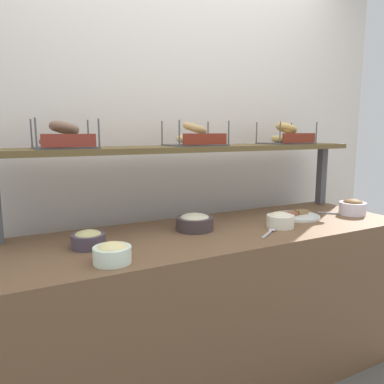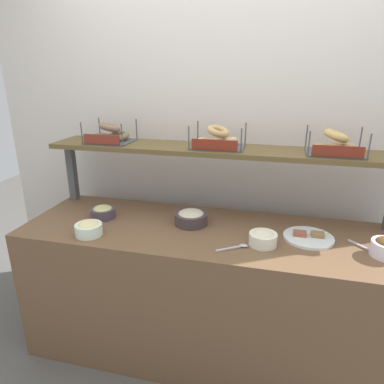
% 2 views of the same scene
% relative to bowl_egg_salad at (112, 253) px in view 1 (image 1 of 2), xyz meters
% --- Properties ---
extents(ground_plane, '(8.00, 8.00, 0.00)m').
position_rel_bowl_egg_salad_xyz_m(ground_plane, '(0.63, 0.23, -0.89)').
color(ground_plane, '#595651').
extents(back_wall, '(3.37, 0.06, 2.40)m').
position_rel_bowl_egg_salad_xyz_m(back_wall, '(0.63, 0.78, 0.31)').
color(back_wall, silver).
rests_on(back_wall, ground_plane).
extents(deli_counter, '(2.17, 0.70, 0.85)m').
position_rel_bowl_egg_salad_xyz_m(deli_counter, '(0.63, 0.23, -0.47)').
color(deli_counter, brown).
rests_on(deli_counter, ground_plane).
extents(shelf_riser_right, '(0.05, 0.05, 0.40)m').
position_rel_bowl_egg_salad_xyz_m(shelf_riser_right, '(1.65, 0.50, 0.16)').
color(shelf_riser_right, '#4C4C51').
rests_on(shelf_riser_right, deli_counter).
extents(upper_shelf, '(2.13, 0.32, 0.03)m').
position_rel_bowl_egg_salad_xyz_m(upper_shelf, '(0.63, 0.50, 0.37)').
color(upper_shelf, brown).
rests_on(upper_shelf, shelf_riser_left).
extents(bowl_egg_salad, '(0.15, 0.15, 0.08)m').
position_rel_bowl_egg_salad_xyz_m(bowl_egg_salad, '(0.00, 0.00, 0.00)').
color(bowl_egg_salad, white).
rests_on(bowl_egg_salad, deli_counter).
extents(bowl_tuna_salad, '(0.20, 0.20, 0.09)m').
position_rel_bowl_egg_salad_xyz_m(bowl_tuna_salad, '(0.52, 0.29, 0.00)').
color(bowl_tuna_salad, '#403436').
rests_on(bowl_tuna_salad, deli_counter).
extents(bowl_chocolate_spread, '(0.16, 0.16, 0.10)m').
position_rel_bowl_egg_salad_xyz_m(bowl_chocolate_spread, '(1.56, 0.15, 0.01)').
color(bowl_chocolate_spread, white).
rests_on(bowl_chocolate_spread, deli_counter).
extents(bowl_potato_salad, '(0.15, 0.15, 0.08)m').
position_rel_bowl_egg_salad_xyz_m(bowl_potato_salad, '(0.95, 0.12, 0.00)').
color(bowl_potato_salad, white).
rests_on(bowl_potato_salad, deli_counter).
extents(bowl_hummus, '(0.15, 0.15, 0.08)m').
position_rel_bowl_egg_salad_xyz_m(bowl_hummus, '(-0.04, 0.24, -0.00)').
color(bowl_hummus, '#473C4B').
rests_on(bowl_hummus, deli_counter).
extents(serving_plate_white, '(0.27, 0.27, 0.04)m').
position_rel_bowl_egg_salad_xyz_m(serving_plate_white, '(1.19, 0.25, -0.03)').
color(serving_plate_white, white).
rests_on(serving_plate_white, deli_counter).
extents(serving_spoon_near_plate, '(0.14, 0.14, 0.01)m').
position_rel_bowl_egg_salad_xyz_m(serving_spoon_near_plate, '(1.48, 0.19, -0.03)').
color(serving_spoon_near_plate, '#B7B7BC').
rests_on(serving_spoon_near_plate, deli_counter).
extents(serving_spoon_by_edge, '(0.16, 0.11, 0.01)m').
position_rel_bowl_egg_salad_xyz_m(serving_spoon_by_edge, '(0.83, 0.05, -0.03)').
color(serving_spoon_by_edge, '#B7B7BC').
rests_on(serving_spoon_by_edge, deli_counter).
extents(bagel_basket_poppy, '(0.28, 0.25, 0.14)m').
position_rel_bowl_egg_salad_xyz_m(bagel_basket_poppy, '(-0.08, 0.49, 0.43)').
color(bagel_basket_poppy, '#4C4C51').
rests_on(bagel_basket_poppy, upper_shelf).
extents(bagel_basket_plain, '(0.32, 0.26, 0.14)m').
position_rel_bowl_egg_salad_xyz_m(bagel_basket_plain, '(0.63, 0.50, 0.44)').
color(bagel_basket_plain, '#4C4C51').
rests_on(bagel_basket_plain, upper_shelf).
extents(bagel_basket_sesame, '(0.31, 0.24, 0.14)m').
position_rel_bowl_egg_salad_xyz_m(bagel_basket_sesame, '(1.30, 0.49, 0.43)').
color(bagel_basket_sesame, '#4C4C51').
rests_on(bagel_basket_sesame, upper_shelf).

